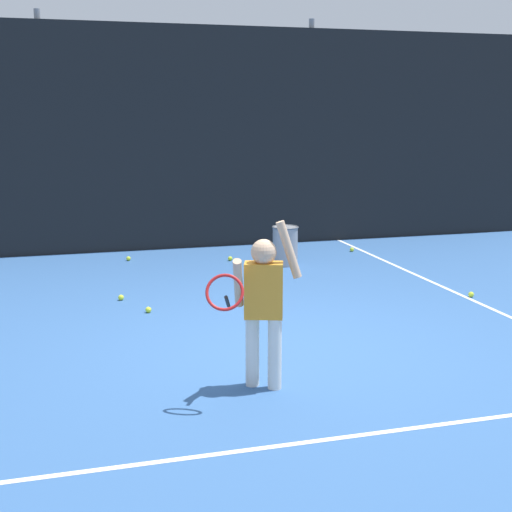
{
  "coord_description": "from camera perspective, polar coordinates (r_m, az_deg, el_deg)",
  "views": [
    {
      "loc": [
        -2.0,
        -6.09,
        2.17
      ],
      "look_at": [
        -0.24,
        0.14,
        0.85
      ],
      "focal_mm": 49.83,
      "sensor_mm": 36.0,
      "label": 1
    }
  ],
  "objects": [
    {
      "name": "fence_post_1",
      "position": [
        11.28,
        -16.64,
        9.27
      ],
      "size": [
        0.09,
        0.09,
        3.63
      ],
      "primitive_type": "cylinder",
      "color": "slate",
      "rests_on": "ground"
    },
    {
      "name": "fence_post_2",
      "position": [
        12.01,
        4.36,
        9.82
      ],
      "size": [
        0.09,
        0.09,
        3.63
      ],
      "primitive_type": "cylinder",
      "color": "slate",
      "rests_on": "ground"
    },
    {
      "name": "court_line_sideline",
      "position": [
        8.74,
        16.81,
        -3.33
      ],
      "size": [
        0.05,
        9.0,
        0.0
      ],
      "primitive_type": "cube",
      "color": "white",
      "rests_on": "ground"
    },
    {
      "name": "tennis_ball_4",
      "position": [
        7.9,
        -8.63,
        -4.29
      ],
      "size": [
        0.07,
        0.07,
        0.07
      ],
      "primitive_type": "sphere",
      "color": "#CCE033",
      "rests_on": "ground"
    },
    {
      "name": "tennis_ball_0",
      "position": [
        8.47,
        -10.78,
        -3.29
      ],
      "size": [
        0.07,
        0.07,
        0.07
      ],
      "primitive_type": "sphere",
      "color": "#CCE033",
      "rests_on": "ground"
    },
    {
      "name": "back_fence_windscreen",
      "position": [
        11.4,
        -5.76,
        9.33
      ],
      "size": [
        13.05,
        0.08,
        3.48
      ],
      "primitive_type": "cube",
      "color": "black",
      "rests_on": "ground"
    },
    {
      "name": "tennis_ball_6",
      "position": [
        10.67,
        -10.2,
        -0.2
      ],
      "size": [
        0.07,
        0.07,
        0.07
      ],
      "primitive_type": "sphere",
      "color": "#CCE033",
      "rests_on": "ground"
    },
    {
      "name": "court_line_baseline",
      "position": [
        5.08,
        9.32,
        -13.88
      ],
      "size": [
        9.0,
        0.05,
        0.0
      ],
      "primitive_type": "cube",
      "color": "white",
      "rests_on": "ground"
    },
    {
      "name": "ground_plane",
      "position": [
        6.77,
        2.28,
        -7.18
      ],
      "size": [
        20.0,
        20.0,
        0.0
      ],
      "primitive_type": "plane",
      "color": "#335B93"
    },
    {
      "name": "tennis_ball_8",
      "position": [
        8.84,
        16.88,
        -2.97
      ],
      "size": [
        0.07,
        0.07,
        0.07
      ],
      "primitive_type": "sphere",
      "color": "#CCE033",
      "rests_on": "ground"
    },
    {
      "name": "tennis_ball_1",
      "position": [
        10.51,
        -2.09,
        -0.2
      ],
      "size": [
        0.07,
        0.07,
        0.07
      ],
      "primitive_type": "sphere",
      "color": "#CCE033",
      "rests_on": "ground"
    },
    {
      "name": "ball_hopper",
      "position": [
        10.18,
        2.35,
        0.88
      ],
      "size": [
        0.38,
        0.38,
        0.56
      ],
      "color": "gray",
      "rests_on": "ground"
    },
    {
      "name": "tennis_ball_5",
      "position": [
        11.29,
        7.71,
        0.52
      ],
      "size": [
        0.07,
        0.07,
        0.07
      ],
      "primitive_type": "sphere",
      "color": "#CCE033",
      "rests_on": "ground"
    },
    {
      "name": "tennis_player",
      "position": [
        5.56,
        0.49,
        -3.54
      ],
      "size": [
        0.84,
        0.57,
        1.35
      ],
      "rotation": [
        0.0,
        0.0,
        -0.32
      ],
      "color": "silver",
      "rests_on": "ground"
    },
    {
      "name": "tennis_ball_2",
      "position": [
        10.37,
        -1.68,
        -0.36
      ],
      "size": [
        0.07,
        0.07,
        0.07
      ],
      "primitive_type": "sphere",
      "color": "#CCE033",
      "rests_on": "ground"
    }
  ]
}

